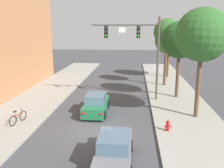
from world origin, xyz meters
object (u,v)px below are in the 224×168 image
bicycle_leaning (18,118)px  street_tree_third (167,32)px  traffic_signal_mast (139,43)px  street_tree_second (180,40)px  street_tree_nearest (202,35)px  fire_hydrant (168,126)px  car_lead_green (96,104)px  car_following_grey (114,150)px  street_tree_farthest (169,40)px

bicycle_leaning → street_tree_third: (11.60, 12.79, 5.63)m
traffic_signal_mast → street_tree_third: street_tree_third is taller
traffic_signal_mast → street_tree_second: size_ratio=1.04×
street_tree_nearest → street_tree_third: size_ratio=1.05×
traffic_signal_mast → fire_hydrant: (1.85, -7.13, -4.81)m
fire_hydrant → street_tree_third: street_tree_third is taller
traffic_signal_mast → car_lead_green: traffic_signal_mast is taller
car_lead_green → bicycle_leaning: size_ratio=2.45×
traffic_signal_mast → bicycle_leaning: size_ratio=4.33×
traffic_signal_mast → car_following_grey: (-1.31, -11.06, -4.60)m
street_tree_farthest → bicycle_leaning: bearing=-125.1°
traffic_signal_mast → bicycle_leaning: 11.84m
street_tree_third → street_tree_farthest: size_ratio=1.12×
bicycle_leaning → fire_hydrant: 10.32m
car_lead_green → car_following_grey: size_ratio=1.00×
car_lead_green → street_tree_farthest: size_ratio=0.63×
traffic_signal_mast → street_tree_farthest: (4.10, 11.08, -0.28)m
street_tree_third → street_tree_farthest: bearing=79.2°
street_tree_nearest → street_tree_farthest: 15.38m
street_tree_third → street_tree_farthest: street_tree_third is taller
traffic_signal_mast → car_following_grey: size_ratio=1.77×
car_lead_green → fire_hydrant: car_lead_green is taller
traffic_signal_mast → street_tree_third: 6.85m
traffic_signal_mast → car_lead_green: 6.84m
traffic_signal_mast → street_tree_second: (3.73, 1.06, 0.25)m
car_lead_green → fire_hydrant: (5.24, -3.36, -0.22)m
car_following_grey → street_tree_third: bearing=75.4°
car_following_grey → street_tree_farthest: bearing=76.3°
traffic_signal_mast → street_tree_farthest: size_ratio=1.11×
street_tree_nearest → street_tree_third: 10.36m
street_tree_second → street_tree_third: (-0.59, 4.97, 0.60)m
car_following_grey → bicycle_leaning: (-7.15, 4.30, -0.18)m
street_tree_farthest → fire_hydrant: bearing=-97.0°
fire_hydrant → bicycle_leaning: bearing=178.0°
fire_hydrant → street_tree_second: 9.81m
car_following_grey → bicycle_leaning: car_following_grey is taller
bicycle_leaning → car_following_grey: bearing=-31.0°
traffic_signal_mast → street_tree_nearest: 6.13m
car_lead_green → street_tree_farthest: 17.18m
car_lead_green → car_following_grey: (2.08, -7.29, 0.00)m
street_tree_third → car_following_grey: bearing=-104.6°
car_lead_green → street_tree_second: bearing=34.1°
traffic_signal_mast → street_tree_farthest: traffic_signal_mast is taller
car_lead_green → street_tree_second: street_tree_second is taller
car_following_grey → street_tree_second: size_ratio=0.59×
street_tree_nearest → street_tree_second: street_tree_nearest is taller
bicycle_leaning → street_tree_farthest: bearing=54.9°
street_tree_farthest → traffic_signal_mast: bearing=-110.3°
car_following_grey → street_tree_third: 18.48m
car_following_grey → street_tree_third: street_tree_third is taller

